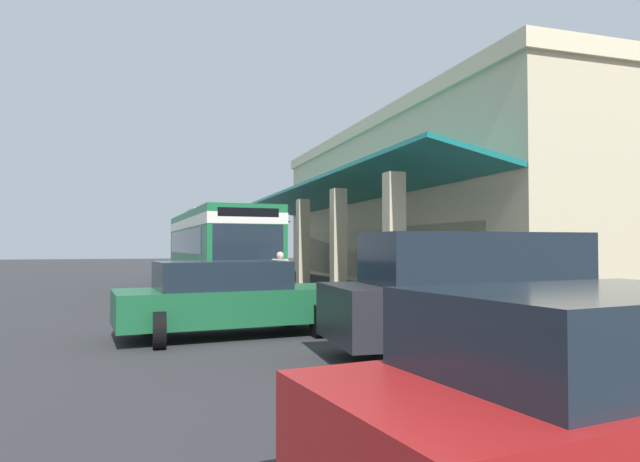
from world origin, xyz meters
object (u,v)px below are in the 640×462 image
at_px(parked_sedan_red, 617,394).
at_px(parked_suv_charcoal, 476,293).
at_px(transit_bus, 217,244).
at_px(pedestrian, 280,276).
at_px(parked_sedan_green, 229,298).
at_px(potted_palm, 275,265).

xyz_separation_m(parked_sedan_red, parked_suv_charcoal, (-4.63, 1.94, 0.27)).
relative_size(transit_bus, parked_suv_charcoal, 2.31).
bearing_deg(pedestrian, parked_sedan_green, -23.85).
distance_m(transit_bus, parked_sedan_red, 19.58).
xyz_separation_m(transit_bus, parked_suv_charcoal, (14.92, 2.22, -0.84)).
xyz_separation_m(parked_suv_charcoal, parked_sedan_green, (-3.33, -3.42, -0.27)).
height_order(parked_sedan_green, pedestrian, pedestrian).
relative_size(parked_sedan_red, parked_suv_charcoal, 0.94).
height_order(pedestrian, potted_palm, potted_palm).
bearing_deg(pedestrian, transit_bus, -170.52).
bearing_deg(potted_palm, parked_suv_charcoal, -4.81).
height_order(transit_bus, parked_sedan_red, transit_bus).
relative_size(parked_sedan_red, potted_palm, 1.44).
xyz_separation_m(pedestrian, potted_palm, (-13.61, 3.00, -0.17)).
bearing_deg(potted_palm, pedestrian, -12.45).
bearing_deg(potted_palm, parked_sedan_green, -15.73).
height_order(transit_bus, parked_suv_charcoal, transit_bus).
bearing_deg(parked_suv_charcoal, transit_bus, -171.54).
relative_size(transit_bus, parked_sedan_red, 2.46).
xyz_separation_m(transit_bus, pedestrian, (6.44, 1.08, -0.96)).
bearing_deg(transit_bus, parked_suv_charcoal, 8.46).
bearing_deg(pedestrian, parked_suv_charcoal, 7.68).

